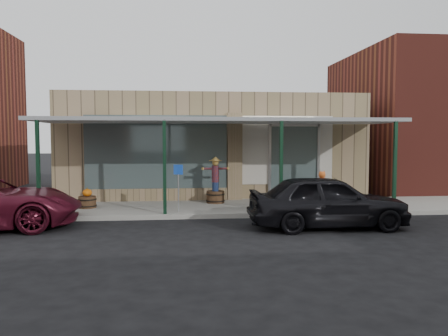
{
  "coord_description": "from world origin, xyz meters",
  "views": [
    {
      "loc": [
        -1.29,
        -11.15,
        2.48
      ],
      "look_at": [
        0.06,
        2.6,
        1.51
      ],
      "focal_mm": 35.0,
      "sensor_mm": 36.0,
      "label": 1
    }
  ],
  "objects": [
    {
      "name": "storefront",
      "position": [
        -0.0,
        8.16,
        2.09
      ],
      "size": [
        12.0,
        6.25,
        4.2
      ],
      "color": "#8D7357",
      "rests_on": "ground"
    },
    {
      "name": "sidewalk",
      "position": [
        0.0,
        3.6,
        0.07
      ],
      "size": [
        40.0,
        3.2,
        0.15
      ],
      "primitive_type": "cube",
      "color": "gray",
      "rests_on": "ground"
    },
    {
      "name": "barrel_scarecrow",
      "position": [
        -0.09,
        4.26,
        0.71
      ],
      "size": [
        0.96,
        0.84,
        1.65
      ],
      "rotation": [
        0.0,
        0.0,
        0.42
      ],
      "color": "#4B2C1E",
      "rests_on": "sidewalk"
    },
    {
      "name": "ground",
      "position": [
        0.0,
        0.0,
        0.0
      ],
      "size": [
        120.0,
        120.0,
        0.0
      ],
      "primitive_type": "plane",
      "color": "black",
      "rests_on": "ground"
    },
    {
      "name": "barrel_pumpkin",
      "position": [
        -4.41,
        3.58,
        0.39
      ],
      "size": [
        0.75,
        0.75,
        0.68
      ],
      "rotation": [
        0.0,
        0.0,
        0.41
      ],
      "color": "#4B2C1E",
      "rests_on": "sidewalk"
    },
    {
      "name": "parked_sedan",
      "position": [
        2.69,
        0.39,
        0.74
      ],
      "size": [
        4.33,
        1.96,
        1.51
      ],
      "rotation": [
        0.0,
        0.0,
        1.57
      ],
      "color": "black",
      "rests_on": "ground"
    },
    {
      "name": "handicap_sign",
      "position": [
        -1.39,
        2.54,
        1.1
      ],
      "size": [
        0.29,
        0.14,
        1.48
      ],
      "rotation": [
        0.0,
        0.0,
        -0.41
      ],
      "color": "gray",
      "rests_on": "sidewalk"
    },
    {
      "name": "awning",
      "position": [
        0.0,
        3.56,
        3.01
      ],
      "size": [
        12.0,
        3.0,
        3.04
      ],
      "color": "gray",
      "rests_on": "ground"
    },
    {
      "name": "block_buildings_near",
      "position": [
        2.01,
        9.2,
        3.77
      ],
      "size": [
        61.0,
        8.0,
        8.0
      ],
      "color": "maroon",
      "rests_on": "ground"
    }
  ]
}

